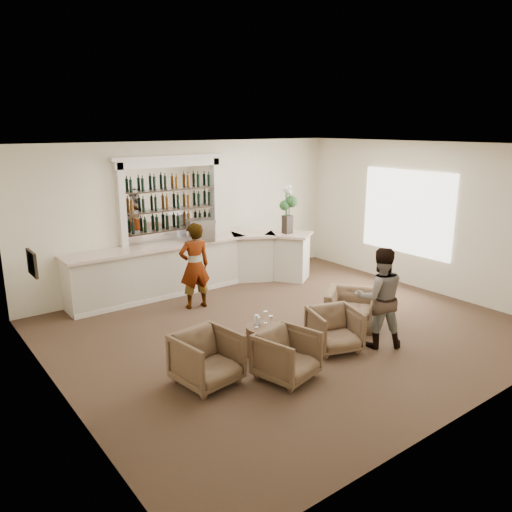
{
  "coord_description": "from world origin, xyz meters",
  "views": [
    {
      "loc": [
        -5.59,
        -6.45,
        3.62
      ],
      "look_at": [
        -0.05,
        0.9,
        1.21
      ],
      "focal_mm": 35.0,
      "sensor_mm": 36.0,
      "label": 1
    }
  ],
  "objects": [
    {
      "name": "napkin_holder",
      "position": [
        -1.03,
        -0.43,
        0.56
      ],
      "size": [
        0.08,
        0.08,
        0.12
      ],
      "primitive_type": "cube",
      "color": "white",
      "rests_on": "cocktail_table"
    },
    {
      "name": "armchair_left",
      "position": [
        -2.22,
        -0.8,
        0.38
      ],
      "size": [
        0.93,
        0.95,
        0.77
      ],
      "primitive_type": "imported",
      "rotation": [
        0.0,
        0.0,
        0.14
      ],
      "color": "brown",
      "rests_on": "ground"
    },
    {
      "name": "wine_glass_bar_left",
      "position": [
        -0.23,
        3.04,
        1.25
      ],
      "size": [
        0.07,
        0.07,
        0.21
      ],
      "primitive_type": null,
      "color": "white",
      "rests_on": "bar_counter"
    },
    {
      "name": "wine_glass_tbl_b",
      "position": [
        -0.91,
        -0.49,
        0.6
      ],
      "size": [
        0.07,
        0.07,
        0.21
      ],
      "primitive_type": null,
      "color": "white",
      "rests_on": "cocktail_table"
    },
    {
      "name": "cocktail_table",
      "position": [
        -1.01,
        -0.57,
        0.25
      ],
      "size": [
        0.57,
        0.57,
        0.5
      ],
      "primitive_type": "cylinder",
      "color": "#523523",
      "rests_on": "ground"
    },
    {
      "name": "room_shell",
      "position": [
        0.16,
        0.71,
        2.34
      ],
      "size": [
        8.04,
        7.02,
        3.32
      ],
      "color": "beige",
      "rests_on": "ground"
    },
    {
      "name": "wine_glass_bar_right",
      "position": [
        0.31,
        3.06,
        1.25
      ],
      "size": [
        0.07,
        0.07,
        0.21
      ],
      "primitive_type": null,
      "color": "white",
      "rests_on": "bar_counter"
    },
    {
      "name": "back_bar_alcove",
      "position": [
        -0.5,
        3.41,
        2.03
      ],
      "size": [
        2.64,
        0.25,
        3.0
      ],
      "color": "white",
      "rests_on": "ground"
    },
    {
      "name": "armchair_center",
      "position": [
        -1.2,
        -1.38,
        0.36
      ],
      "size": [
        0.95,
        0.96,
        0.73
      ],
      "primitive_type": "imported",
      "rotation": [
        0.0,
        0.0,
        0.24
      ],
      "color": "brown",
      "rests_on": "ground"
    },
    {
      "name": "flower_vase",
      "position": [
        1.99,
        2.37,
        1.78
      ],
      "size": [
        0.3,
        0.3,
        1.14
      ],
      "color": "black",
      "rests_on": "bar_counter"
    },
    {
      "name": "espresso_machine",
      "position": [
        -0.05,
        2.94,
        1.38
      ],
      "size": [
        0.66,
        0.6,
        0.48
      ],
      "primitive_type": "cube",
      "rotation": [
        0.0,
        0.0,
        -0.31
      ],
      "color": "silver",
      "rests_on": "bar_counter"
    },
    {
      "name": "ground",
      "position": [
        0.0,
        0.0,
        0.0
      ],
      "size": [
        8.0,
        8.0,
        0.0
      ],
      "primitive_type": "plane",
      "color": "#4D3626",
      "rests_on": "ground"
    },
    {
      "name": "wine_glass_tbl_c",
      "position": [
        -0.97,
        -0.7,
        0.6
      ],
      "size": [
        0.07,
        0.07,
        0.21
      ],
      "primitive_type": null,
      "color": "white",
      "rests_on": "cocktail_table"
    },
    {
      "name": "sommelier",
      "position": [
        -0.77,
        2.01,
        0.88
      ],
      "size": [
        0.7,
        0.52,
        1.76
      ],
      "primitive_type": "imported",
      "rotation": [
        0.0,
        0.0,
        2.99
      ],
      "color": "gray",
      "rests_on": "ground"
    },
    {
      "name": "armchair_far",
      "position": [
        1.11,
        -0.57,
        0.33
      ],
      "size": [
        1.3,
        1.33,
        0.65
      ],
      "primitive_type": "imported",
      "rotation": [
        0.0,
        0.0,
        -0.93
      ],
      "color": "brown",
      "rests_on": "ground"
    },
    {
      "name": "armchair_right",
      "position": [
        0.06,
        -1.11,
        0.35
      ],
      "size": [
        0.96,
        0.98,
        0.71
      ],
      "primitive_type": "imported",
      "rotation": [
        0.0,
        0.0,
        -0.32
      ],
      "color": "brown",
      "rests_on": "ground"
    },
    {
      "name": "wine_glass_tbl_a",
      "position": [
        -1.13,
        -0.54,
        0.6
      ],
      "size": [
        0.07,
        0.07,
        0.21
      ],
      "primitive_type": null,
      "color": "white",
      "rests_on": "cocktail_table"
    },
    {
      "name": "guest",
      "position": [
        0.77,
        -1.43,
        0.85
      ],
      "size": [
        1.05,
        1.0,
        1.71
      ],
      "primitive_type": "imported",
      "rotation": [
        0.0,
        0.0,
        2.56
      ],
      "color": "gray",
      "rests_on": "ground"
    },
    {
      "name": "bar_counter",
      "position": [
        -0.16,
        3.0,
        0.57
      ],
      "size": [
        5.72,
        1.8,
        1.14
      ],
      "color": "beige",
      "rests_on": "ground"
    }
  ]
}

